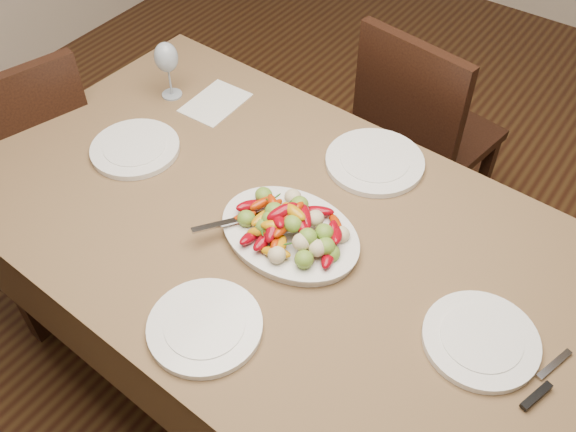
% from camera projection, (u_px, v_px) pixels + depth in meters
% --- Properties ---
extents(dining_table, '(1.89, 1.13, 0.76)m').
position_uv_depth(dining_table, '(288.00, 315.00, 1.96)').
color(dining_table, brown).
rests_on(dining_table, ground).
extents(chair_far, '(0.48, 0.48, 0.95)m').
position_uv_depth(chair_far, '(429.00, 134.00, 2.40)').
color(chair_far, black).
rests_on(chair_far, ground).
extents(chair_left, '(0.52, 0.52, 0.95)m').
position_uv_depth(chair_left, '(26.00, 163.00, 2.30)').
color(chair_left, black).
rests_on(chair_left, ground).
extents(serving_platter, '(0.39, 0.30, 0.02)m').
position_uv_depth(serving_platter, '(290.00, 235.00, 1.66)').
color(serving_platter, white).
rests_on(serving_platter, dining_table).
extents(roasted_vegetables, '(0.32, 0.22, 0.09)m').
position_uv_depth(roasted_vegetables, '(290.00, 220.00, 1.62)').
color(roasted_vegetables, maroon).
rests_on(roasted_vegetables, serving_platter).
extents(serving_spoon, '(0.27, 0.19, 0.03)m').
position_uv_depth(serving_spoon, '(261.00, 222.00, 1.64)').
color(serving_spoon, '#9EA0A8').
rests_on(serving_spoon, serving_platter).
extents(plate_left, '(0.26, 0.26, 0.02)m').
position_uv_depth(plate_left, '(135.00, 149.00, 1.90)').
color(plate_left, white).
rests_on(plate_left, dining_table).
extents(plate_right, '(0.26, 0.26, 0.02)m').
position_uv_depth(plate_right, '(481.00, 340.00, 1.45)').
color(plate_right, white).
rests_on(plate_right, dining_table).
extents(plate_far, '(0.29, 0.29, 0.02)m').
position_uv_depth(plate_far, '(375.00, 162.00, 1.86)').
color(plate_far, white).
rests_on(plate_far, dining_table).
extents(plate_near, '(0.27, 0.27, 0.02)m').
position_uv_depth(plate_near, '(205.00, 327.00, 1.47)').
color(plate_near, white).
rests_on(plate_near, dining_table).
extents(wine_glass, '(0.08, 0.08, 0.20)m').
position_uv_depth(wine_glass, '(168.00, 69.00, 2.03)').
color(wine_glass, '#8C99A5').
rests_on(wine_glass, dining_table).
extents(menu_card, '(0.15, 0.21, 0.00)m').
position_uv_depth(menu_card, '(215.00, 103.00, 2.07)').
color(menu_card, silver).
rests_on(menu_card, dining_table).
extents(table_knife, '(0.08, 0.20, 0.01)m').
position_uv_depth(table_knife, '(544.00, 382.00, 1.38)').
color(table_knife, '#9EA0A8').
rests_on(table_knife, dining_table).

